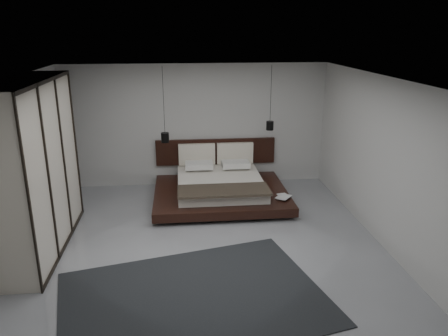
{
  "coord_description": "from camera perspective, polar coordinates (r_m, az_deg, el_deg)",
  "views": [
    {
      "loc": [
        -0.38,
        -6.86,
        3.54
      ],
      "look_at": [
        0.46,
        1.2,
        0.93
      ],
      "focal_mm": 35.0,
      "sensor_mm": 36.0,
      "label": 1
    }
  ],
  "objects": [
    {
      "name": "wall_right",
      "position": [
        7.94,
        19.47,
        1.15
      ],
      "size": [
        0.0,
        6.0,
        6.0
      ],
      "primitive_type": "plane",
      "rotation": [
        1.57,
        0.0,
        -1.57
      ],
      "color": "#B5B5B2",
      "rests_on": "floor"
    },
    {
      "name": "wall_back",
      "position": [
        10.1,
        -3.69,
        5.56
      ],
      "size": [
        6.0,
        0.0,
        6.0
      ],
      "primitive_type": "plane",
      "rotation": [
        1.57,
        0.0,
        0.0
      ],
      "color": "#B5B5B2",
      "rests_on": "floor"
    },
    {
      "name": "lattice_screen",
      "position": [
        9.92,
        -20.85,
        3.6
      ],
      "size": [
        0.05,
        0.9,
        2.6
      ],
      "primitive_type": "cube",
      "color": "black",
      "rests_on": "floor"
    },
    {
      "name": "book_upper",
      "position": [
        8.93,
        7.09,
        -3.63
      ],
      "size": [
        0.39,
        0.4,
        0.02
      ],
      "primitive_type": "imported",
      "rotation": [
        0.0,
        0.0,
        -0.68
      ],
      "color": "#99724C",
      "rests_on": "book_lower"
    },
    {
      "name": "wall_front",
      "position": [
        4.43,
        -0.34,
        -11.06
      ],
      "size": [
        6.0,
        0.0,
        6.0
      ],
      "primitive_type": "plane",
      "rotation": [
        -1.57,
        0.0,
        0.0
      ],
      "color": "#B5B5B2",
      "rests_on": "floor"
    },
    {
      "name": "pendant_left",
      "position": [
        9.48,
        -7.71,
        4.02
      ],
      "size": [
        0.17,
        0.17,
        1.61
      ],
      "color": "black",
      "rests_on": "ceiling"
    },
    {
      "name": "pendant_right",
      "position": [
        9.63,
        6.01,
        5.58
      ],
      "size": [
        0.16,
        0.16,
        1.39
      ],
      "color": "black",
      "rests_on": "ceiling"
    },
    {
      "name": "ceiling",
      "position": [
        6.91,
        -2.85,
        11.65
      ],
      "size": [
        6.0,
        6.0,
        0.0
      ],
      "primitive_type": "plane",
      "rotation": [
        3.14,
        0.0,
        0.0
      ],
      "color": "white",
      "rests_on": "wall_back"
    },
    {
      "name": "rug",
      "position": [
        6.26,
        -4.01,
        -16.6
      ],
      "size": [
        4.01,
        3.26,
        0.02
      ],
      "primitive_type": "cube",
      "rotation": [
        0.0,
        0.0,
        0.23
      ],
      "color": "black",
      "rests_on": "floor"
    },
    {
      "name": "wall_left",
      "position": [
        7.65,
        -25.71,
        -0.23
      ],
      "size": [
        0.0,
        6.0,
        6.0
      ],
      "primitive_type": "plane",
      "rotation": [
        1.57,
        0.0,
        1.57
      ],
      "color": "#B5B5B2",
      "rests_on": "floor"
    },
    {
      "name": "bed",
      "position": [
        9.39,
        -0.53,
        -2.44
      ],
      "size": [
        2.78,
        2.39,
        1.08
      ],
      "color": "black",
      "rests_on": "floor"
    },
    {
      "name": "book_lower",
      "position": [
        8.97,
        7.17,
        -3.7
      ],
      "size": [
        0.24,
        0.29,
        0.02
      ],
      "primitive_type": "imported",
      "rotation": [
        0.0,
        0.0,
        0.19
      ],
      "color": "#99724C",
      "rests_on": "bed"
    },
    {
      "name": "floor",
      "position": [
        7.73,
        -2.53,
        -9.44
      ],
      "size": [
        6.0,
        6.0,
        0.0
      ],
      "primitive_type": "plane",
      "color": "#92949A",
      "rests_on": "ground"
    },
    {
      "name": "wardrobe",
      "position": [
        7.61,
        -23.43,
        0.0
      ],
      "size": [
        0.67,
        2.86,
        2.81
      ],
      "color": "beige",
      "rests_on": "floor"
    }
  ]
}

